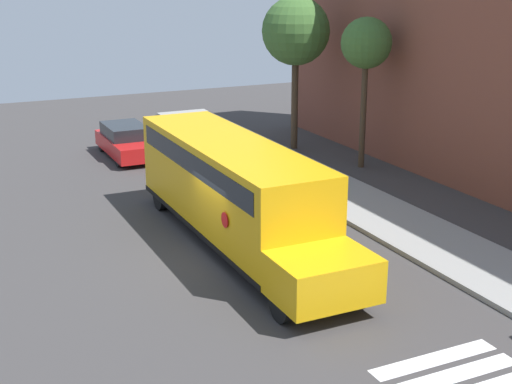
{
  "coord_description": "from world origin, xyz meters",
  "views": [
    {
      "loc": [
        18.25,
        -7.56,
        8.26
      ],
      "look_at": [
        -0.55,
        1.37,
        1.76
      ],
      "focal_mm": 50.0,
      "sensor_mm": 36.0,
      "label": 1
    }
  ],
  "objects": [
    {
      "name": "ground_plane",
      "position": [
        0.0,
        0.0,
        0.0
      ],
      "size": [
        60.0,
        60.0,
        0.0
      ],
      "primitive_type": "plane",
      "color": "#3A3838"
    },
    {
      "name": "sidewalk_strip",
      "position": [
        0.0,
        6.5,
        0.07
      ],
      "size": [
        44.0,
        3.0,
        0.15
      ],
      "color": "gray",
      "rests_on": "ground"
    },
    {
      "name": "tree_near_sidewalk",
      "position": [
        -7.01,
        9.53,
        5.26
      ],
      "size": [
        2.14,
        2.14,
        6.42
      ],
      "color": "#423323",
      "rests_on": "ground"
    },
    {
      "name": "tree_far_sidewalk",
      "position": [
        -11.3,
        8.5,
        5.51
      ],
      "size": [
        3.16,
        3.16,
        7.14
      ],
      "color": "#423323",
      "rests_on": "ground"
    },
    {
      "name": "school_bus",
      "position": [
        -1.15,
        0.87,
        1.83
      ],
      "size": [
        11.72,
        2.57,
        3.19
      ],
      "color": "#EAA80F",
      "rests_on": "ground"
    },
    {
      "name": "parked_car",
      "position": [
        -13.16,
        0.75,
        0.73
      ],
      "size": [
        4.7,
        1.86,
        1.47
      ],
      "color": "red",
      "rests_on": "ground"
    }
  ]
}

